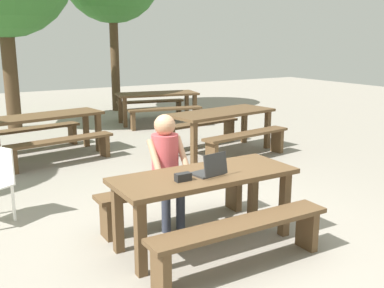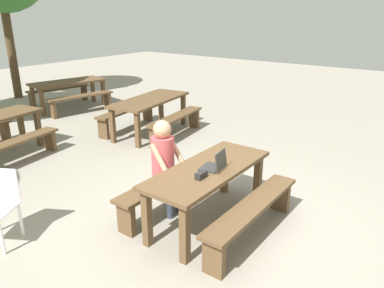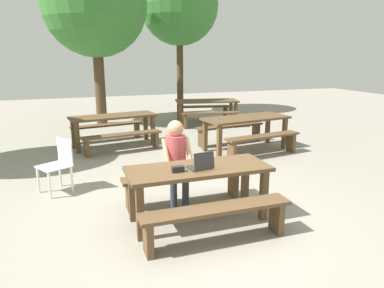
{
  "view_description": "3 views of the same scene",
  "coord_description": "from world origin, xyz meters",
  "px_view_note": "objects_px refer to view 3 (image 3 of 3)",
  "views": [
    {
      "loc": [
        -2.33,
        -3.66,
        2.07
      ],
      "look_at": [
        -0.0,
        0.25,
        1.0
      ],
      "focal_mm": 42.32,
      "sensor_mm": 36.0,
      "label": 1
    },
    {
      "loc": [
        -3.49,
        -2.31,
        2.56
      ],
      "look_at": [
        -0.0,
        0.25,
        1.0
      ],
      "focal_mm": 34.8,
      "sensor_mm": 36.0,
      "label": 2
    },
    {
      "loc": [
        -1.53,
        -4.13,
        2.19
      ],
      "look_at": [
        -0.0,
        0.25,
        1.0
      ],
      "focal_mm": 33.08,
      "sensor_mm": 36.0,
      "label": 3
    }
  ],
  "objects_px": {
    "small_pouch": "(178,169)",
    "tree_left": "(179,6)",
    "picnic_table_front": "(198,176)",
    "picnic_table_rear": "(246,122)",
    "picnic_table_distant": "(113,120)",
    "tree_rear": "(95,5)",
    "laptop": "(201,165)",
    "picnic_table_mid": "(207,104)",
    "person_seated": "(176,156)",
    "plastic_chair": "(58,164)"
  },
  "relations": [
    {
      "from": "small_pouch",
      "to": "tree_left",
      "type": "relative_size",
      "value": 0.03
    },
    {
      "from": "picnic_table_front",
      "to": "picnic_table_rear",
      "type": "distance_m",
      "value": 3.84
    },
    {
      "from": "picnic_table_distant",
      "to": "tree_rear",
      "type": "distance_m",
      "value": 4.24
    },
    {
      "from": "tree_rear",
      "to": "small_pouch",
      "type": "bearing_deg",
      "value": -88.04
    },
    {
      "from": "picnic_table_distant",
      "to": "tree_rear",
      "type": "xyz_separation_m",
      "value": [
        -0.02,
        3.02,
        2.97
      ]
    },
    {
      "from": "small_pouch",
      "to": "picnic_table_distant",
      "type": "bearing_deg",
      "value": 93.06
    },
    {
      "from": "picnic_table_front",
      "to": "tree_rear",
      "type": "relative_size",
      "value": 0.36
    },
    {
      "from": "tree_rear",
      "to": "laptop",
      "type": "bearing_deg",
      "value": -85.65
    },
    {
      "from": "picnic_table_mid",
      "to": "picnic_table_rear",
      "type": "distance_m",
      "value": 3.31
    },
    {
      "from": "person_seated",
      "to": "tree_rear",
      "type": "xyz_separation_m",
      "value": [
        -0.45,
        6.86,
        2.86
      ]
    },
    {
      "from": "plastic_chair",
      "to": "person_seated",
      "type": "bearing_deg",
      "value": 26.11
    },
    {
      "from": "laptop",
      "to": "picnic_table_rear",
      "type": "bearing_deg",
      "value": -134.77
    },
    {
      "from": "small_pouch",
      "to": "plastic_chair",
      "type": "distance_m",
      "value": 2.37
    },
    {
      "from": "laptop",
      "to": "picnic_table_rear",
      "type": "xyz_separation_m",
      "value": [
        2.3,
        3.16,
        -0.15
      ]
    },
    {
      "from": "tree_rear",
      "to": "picnic_table_rear",
      "type": "bearing_deg",
      "value": -56.7
    },
    {
      "from": "picnic_table_front",
      "to": "picnic_table_distant",
      "type": "xyz_separation_m",
      "value": [
        -0.55,
        4.43,
        0.0
      ]
    },
    {
      "from": "picnic_table_front",
      "to": "person_seated",
      "type": "relative_size",
      "value": 1.47
    },
    {
      "from": "plastic_chair",
      "to": "laptop",
      "type": "bearing_deg",
      "value": 14.97
    },
    {
      "from": "picnic_table_front",
      "to": "person_seated",
      "type": "height_order",
      "value": "person_seated"
    },
    {
      "from": "picnic_table_mid",
      "to": "tree_rear",
      "type": "bearing_deg",
      "value": 172.24
    },
    {
      "from": "picnic_table_rear",
      "to": "tree_left",
      "type": "height_order",
      "value": "tree_left"
    },
    {
      "from": "picnic_table_distant",
      "to": "small_pouch",
      "type": "bearing_deg",
      "value": -96.21
    },
    {
      "from": "picnic_table_front",
      "to": "small_pouch",
      "type": "height_order",
      "value": "small_pouch"
    },
    {
      "from": "person_seated",
      "to": "picnic_table_mid",
      "type": "distance_m",
      "value": 6.4
    },
    {
      "from": "picnic_table_front",
      "to": "small_pouch",
      "type": "bearing_deg",
      "value": -161.02
    },
    {
      "from": "picnic_table_front",
      "to": "person_seated",
      "type": "xyz_separation_m",
      "value": [
        -0.12,
        0.59,
        0.12
      ]
    },
    {
      "from": "picnic_table_mid",
      "to": "picnic_table_distant",
      "type": "xyz_separation_m",
      "value": [
        -3.18,
        -1.94,
        -0.01
      ]
    },
    {
      "from": "picnic_table_distant",
      "to": "picnic_table_front",
      "type": "bearing_deg",
      "value": -92.12
    },
    {
      "from": "picnic_table_front",
      "to": "picnic_table_rear",
      "type": "bearing_deg",
      "value": 53.1
    },
    {
      "from": "picnic_table_rear",
      "to": "person_seated",
      "type": "bearing_deg",
      "value": -142.69
    },
    {
      "from": "picnic_table_rear",
      "to": "small_pouch",
      "type": "bearing_deg",
      "value": -137.77
    },
    {
      "from": "tree_left",
      "to": "picnic_table_front",
      "type": "bearing_deg",
      "value": -105.85
    },
    {
      "from": "plastic_chair",
      "to": "picnic_table_rear",
      "type": "distance_m",
      "value": 4.3
    },
    {
      "from": "person_seated",
      "to": "plastic_chair",
      "type": "height_order",
      "value": "person_seated"
    },
    {
      "from": "picnic_table_front",
      "to": "plastic_chair",
      "type": "relative_size",
      "value": 2.18
    },
    {
      "from": "plastic_chair",
      "to": "picnic_table_mid",
      "type": "height_order",
      "value": "plastic_chair"
    },
    {
      "from": "plastic_chair",
      "to": "picnic_table_rear",
      "type": "relative_size",
      "value": 0.41
    },
    {
      "from": "person_seated",
      "to": "small_pouch",
      "type": "bearing_deg",
      "value": -105.23
    },
    {
      "from": "plastic_chair",
      "to": "picnic_table_distant",
      "type": "distance_m",
      "value": 2.96
    },
    {
      "from": "picnic_table_front",
      "to": "picnic_table_rear",
      "type": "relative_size",
      "value": 0.89
    },
    {
      "from": "tree_rear",
      "to": "plastic_chair",
      "type": "bearing_deg",
      "value": -101.91
    },
    {
      "from": "tree_rear",
      "to": "person_seated",
      "type": "bearing_deg",
      "value": -86.26
    },
    {
      "from": "plastic_chair",
      "to": "tree_left",
      "type": "height_order",
      "value": "tree_left"
    },
    {
      "from": "picnic_table_rear",
      "to": "picnic_table_distant",
      "type": "bearing_deg",
      "value": 146.36
    },
    {
      "from": "picnic_table_distant",
      "to": "tree_left",
      "type": "xyz_separation_m",
      "value": [
        3.05,
        4.38,
        3.22
      ]
    },
    {
      "from": "tree_left",
      "to": "picnic_table_rear",
      "type": "bearing_deg",
      "value": -91.94
    },
    {
      "from": "picnic_table_distant",
      "to": "plastic_chair",
      "type": "bearing_deg",
      "value": -123.68
    },
    {
      "from": "small_pouch",
      "to": "tree_rear",
      "type": "bearing_deg",
      "value": 91.96
    },
    {
      "from": "picnic_table_mid",
      "to": "tree_left",
      "type": "height_order",
      "value": "tree_left"
    },
    {
      "from": "picnic_table_mid",
      "to": "tree_left",
      "type": "bearing_deg",
      "value": 103.94
    }
  ]
}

